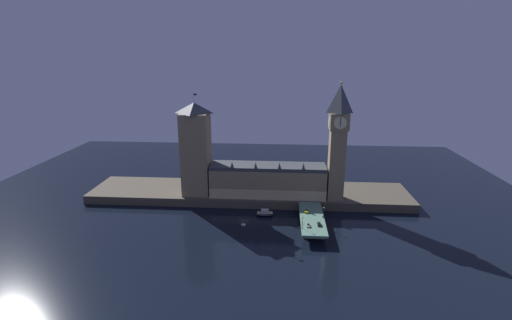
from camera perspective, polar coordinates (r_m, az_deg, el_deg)
name	(u,v)px	position (r m, az deg, el deg)	size (l,w,h in m)	color
ground_plane	(243,221)	(227.48, -1.95, -9.32)	(400.00, 400.00, 0.00)	black
embankment	(249,193)	(262.05, -1.07, -5.12)	(220.00, 42.00, 5.67)	#4C4438
parliament_hall	(268,180)	(248.46, 1.84, -3.08)	(76.12, 19.78, 25.05)	#8E7A56
clock_tower	(338,139)	(239.19, 12.49, 3.19)	(12.19, 12.30, 75.62)	#8E7A56
victoria_tower	(196,149)	(249.13, -9.23, 1.70)	(18.19, 18.19, 67.66)	#8E7A56
bridge	(312,220)	(220.96, 8.60, -9.18)	(13.88, 46.00, 5.88)	slate
car_northbound_lead	(306,211)	(226.14, 7.72, -7.78)	(2.05, 4.39, 1.58)	yellow
car_northbound_trail	(308,225)	(208.92, 8.03, -9.91)	(1.91, 3.85, 1.34)	silver
car_southbound_lead	(319,224)	(211.02, 9.67, -9.69)	(1.86, 4.24, 1.49)	black
pedestrian_near_rail	(302,223)	(210.45, 7.15, -9.61)	(0.38, 0.38, 1.60)	black
pedestrian_mid_walk	(323,216)	(220.07, 10.24, -8.55)	(0.38, 0.38, 1.66)	black
street_lamp_near	(302,221)	(204.50, 7.14, -9.29)	(1.34, 0.60, 7.07)	#2D3333
street_lamp_mid	(324,211)	(219.09, 10.38, -7.73)	(1.34, 0.60, 6.67)	#2D3333
street_lamp_far	(300,201)	(231.53, 6.78, -6.23)	(1.34, 0.60, 6.71)	#2D3333
boat_upstream	(265,213)	(233.40, 1.38, -8.22)	(11.06, 5.49, 4.16)	#28282D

